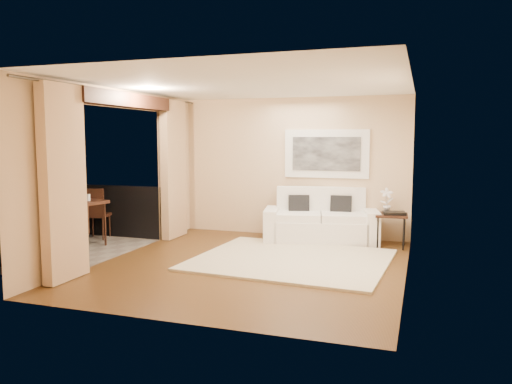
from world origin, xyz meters
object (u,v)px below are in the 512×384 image
at_px(sofa, 321,223).
at_px(bistro_table, 81,205).
at_px(balcony_chair_near, 76,226).
at_px(side_table, 392,217).
at_px(orchid, 387,200).
at_px(balcony_chair_far, 95,210).
at_px(ice_bucket, 79,194).

distance_m(sofa, bistro_table, 4.33).
relative_size(sofa, balcony_chair_near, 2.35).
distance_m(side_table, orchid, 0.32).
bearing_deg(sofa, side_table, -16.13).
relative_size(sofa, balcony_chair_far, 2.25).
xyz_separation_m(bistro_table, balcony_chair_far, (-0.22, 0.70, -0.18)).
bearing_deg(side_table, ice_bucket, -162.22).
relative_size(side_table, balcony_chair_near, 0.63).
xyz_separation_m(sofa, balcony_chair_near, (-3.38, -2.65, 0.19)).
xyz_separation_m(orchid, ice_bucket, (-5.17, -1.81, 0.12)).
xyz_separation_m(side_table, orchid, (-0.10, 0.12, 0.28)).
bearing_deg(sofa, bistro_table, -165.97).
distance_m(orchid, ice_bucket, 5.48).
bearing_deg(balcony_chair_near, bistro_table, 141.50).
height_order(bistro_table, balcony_chair_far, balcony_chair_far).
height_order(orchid, balcony_chair_far, orchid).
relative_size(sofa, orchid, 4.93).
height_order(orchid, bistro_table, orchid).
bearing_deg(orchid, sofa, -178.57).
relative_size(balcony_chair_far, ice_bucket, 4.88).
bearing_deg(balcony_chair_far, side_table, 177.74).
height_order(sofa, balcony_chair_far, sofa).
distance_m(sofa, side_table, 1.30).
height_order(balcony_chair_far, balcony_chair_near, balcony_chair_far).
distance_m(side_table, balcony_chair_far, 5.49).
distance_m(sofa, ice_bucket, 4.41).
height_order(side_table, orchid, orchid).
height_order(sofa, side_table, sofa).
distance_m(orchid, balcony_chair_far, 5.42).
height_order(side_table, ice_bucket, ice_bucket).
relative_size(bistro_table, balcony_chair_far, 0.88).
xyz_separation_m(orchid, bistro_table, (-5.05, -1.92, -0.06)).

